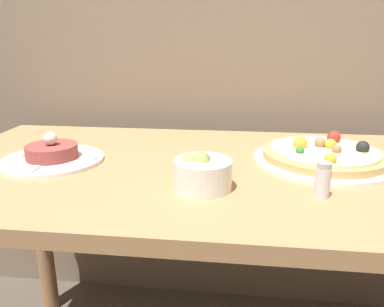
{
  "coord_description": "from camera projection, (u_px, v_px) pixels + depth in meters",
  "views": [
    {
      "loc": [
        0.05,
        -0.51,
        1.03
      ],
      "look_at": [
        -0.05,
        0.33,
        0.77
      ],
      "focal_mm": 35.0,
      "sensor_mm": 36.0,
      "label": 1
    }
  ],
  "objects": [
    {
      "name": "dining_table",
      "position": [
        214.0,
        201.0,
        0.95
      ],
      "size": [
        1.44,
        0.72,
        0.73
      ],
      "color": "#AD7F51",
      "rests_on": "ground_plane"
    },
    {
      "name": "pizza_plate",
      "position": [
        324.0,
        155.0,
        0.94
      ],
      "size": [
        0.35,
        0.35,
        0.06
      ],
      "color": "white",
      "rests_on": "dining_table"
    },
    {
      "name": "tartare_plate",
      "position": [
        52.0,
        155.0,
        0.95
      ],
      "size": [
        0.25,
        0.25,
        0.08
      ],
      "color": "white",
      "rests_on": "dining_table"
    },
    {
      "name": "small_bowl",
      "position": [
        202.0,
        172.0,
        0.77
      ],
      "size": [
        0.12,
        0.12,
        0.08
      ],
      "color": "white",
      "rests_on": "dining_table"
    },
    {
      "name": "salt_shaker",
      "position": [
        323.0,
        180.0,
        0.73
      ],
      "size": [
        0.03,
        0.03,
        0.07
      ],
      "color": "silver",
      "rests_on": "dining_table"
    }
  ]
}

